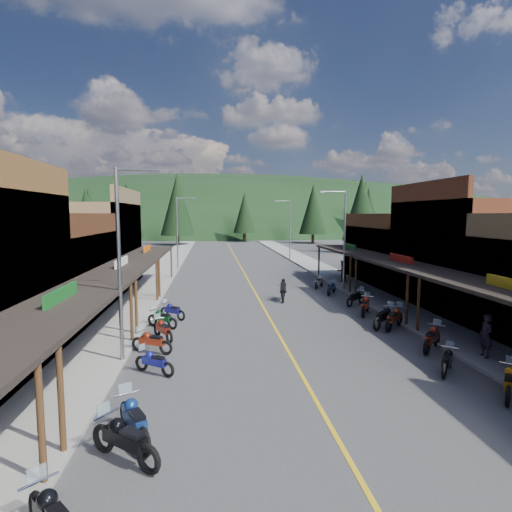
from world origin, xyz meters
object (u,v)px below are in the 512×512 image
object	(u,v)px
pine_2	(177,205)
pine_5	(365,207)
pine_7	(89,210)
bike_west_2	(125,438)
bike_east_10	(332,287)
pine_1	(118,209)
shop_east_3	(404,255)
rider_on_bike	(283,292)
bike_west_7	(162,318)
bike_east_11	(319,281)
pine_11	(361,207)
bike_east_8	(365,305)
pedestrian_east_a	(486,336)
bike_east_3	(510,381)
shop_east_2	(475,255)
bike_east_7	(384,316)
streetlight_2	(343,236)
bike_east_4	(447,360)
pine_10	(127,211)
bike_west_4	(154,361)
shop_west_2	(32,277)
bike_west_5	(152,341)
pine_8	(86,215)
pine_0	(26,212)
pedestrian_east_b	(342,271)
streetlight_0	(123,256)
shop_west_3	(83,247)
bike_east_9	(356,297)
bike_west_3	(134,418)
pine_4	(313,209)
bike_east_6	(394,317)
streetlight_3	(289,227)
pine_6	(429,213)
streetlight_1	(179,230)
pine_3	(245,213)
bike_west_6	(163,328)
bike_east_5	(432,337)
bike_west_8	(173,310)

from	to	relation	value
pine_2	pine_5	world-z (taller)	same
pine_2	pine_7	size ratio (longest dim) A/B	1.12
bike_west_2	bike_east_10	bearing A→B (deg)	8.44
pine_1	bike_west_2	size ratio (longest dim) A/B	5.40
shop_east_3	rider_on_bike	size ratio (longest dim) A/B	4.84
bike_west_7	bike_east_11	size ratio (longest dim) A/B	0.99
pine_11	bike_east_8	world-z (taller)	pine_11
pedestrian_east_a	bike_east_3	bearing A→B (deg)	-23.88
shop_east_2	bike_east_7	distance (m)	9.29
shop_east_3	pedestrian_east_a	size ratio (longest dim) A/B	5.92
streetlight_2	bike_east_4	distance (m)	17.01
pine_10	bike_west_4	bearing A→B (deg)	-77.82
shop_west_2	bike_west_5	size ratio (longest dim) A/B	5.43
pine_8	bike_west_5	distance (m)	47.98
pine_0	bike_west_7	size ratio (longest dim) A/B	5.51
pedestrian_east_b	pine_1	bearing A→B (deg)	-75.13
pine_2	streetlight_0	bearing A→B (deg)	-87.27
pine_7	shop_west_3	bearing A→B (deg)	-74.28
bike_west_5	rider_on_bike	distance (m)	12.57
streetlight_2	bike_west_2	distance (m)	24.66
bike_east_9	bike_west_3	bearing A→B (deg)	-75.67
pine_5	bike_west_2	world-z (taller)	pine_5
shop_west_3	pine_4	world-z (taller)	pine_4
bike_east_6	streetlight_3	bearing A→B (deg)	133.60
shop_east_3	pine_6	world-z (taller)	pine_6
pine_11	bike_east_4	distance (m)	49.12
bike_west_5	streetlight_0	bearing A→B (deg)	165.83
pine_6	bike_west_4	size ratio (longest dim) A/B	5.90
pine_8	pedestrian_east_b	world-z (taller)	pine_8
streetlight_1	bike_east_9	xyz separation A→B (m)	(13.24, -18.92, -3.87)
pine_3	bike_west_6	world-z (taller)	pine_3
shop_east_3	streetlight_1	world-z (taller)	streetlight_1
pedestrian_east_b	bike_east_5	bearing A→B (deg)	70.65
shop_east_3	streetlight_1	bearing A→B (deg)	152.67
bike_west_2	bike_east_10	distance (m)	22.82
pine_7	pine_8	distance (m)	37.38
pine_0	bike_east_10	world-z (taller)	pine_0
streetlight_0	bike_west_8	world-z (taller)	streetlight_0
bike_west_3	bike_east_11	xyz separation A→B (m)	(11.03, 21.47, -0.08)
pine_3	bike_east_9	size ratio (longest dim) A/B	5.36
pine_4	bike_west_7	size ratio (longest dim) A/B	6.26
pine_0	bike_east_4	size ratio (longest dim) A/B	5.84
pine_5	bike_east_4	xyz separation A→B (m)	(-28.35, -80.50, -7.45)
shop_west_2	streetlight_2	size ratio (longest dim) A/B	1.36
streetlight_3	bike_east_5	bearing A→B (deg)	-90.76
bike_west_6	pine_3	bearing A→B (deg)	51.71
pine_2	rider_on_bike	bearing A→B (deg)	-77.63
bike_west_7	bike_east_9	distance (m)	13.01
pine_11	bike_east_4	bearing A→B (deg)	-107.15
streetlight_1	pine_7	xyz separation A→B (m)	(-25.05, 54.00, 2.78)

